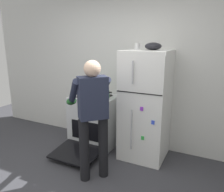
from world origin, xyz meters
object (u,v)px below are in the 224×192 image
(red_pot, at_px, (101,94))
(stove_range, at_px, (95,121))
(refrigerator, at_px, (145,105))
(coffee_mug, at_px, (137,46))
(person_cook, at_px, (92,110))
(pepper_mill, at_px, (86,87))
(mixing_bowl, at_px, (153,46))

(red_pot, bearing_deg, stove_range, 168.58)
(refrigerator, relative_size, coffee_mug, 15.08)
(person_cook, bearing_deg, coffee_mug, 73.96)
(stove_range, distance_m, red_pot, 0.55)
(coffee_mug, bearing_deg, red_pot, -170.19)
(person_cook, xyz_separation_m, pepper_mill, (-0.78, 1.06, 0.03))
(refrigerator, xyz_separation_m, mixing_bowl, (0.08, 0.00, 0.90))
(red_pot, xyz_separation_m, mixing_bowl, (0.84, 0.05, 0.79))
(refrigerator, bearing_deg, pepper_mill, 170.64)
(stove_range, relative_size, red_pot, 3.21)
(coffee_mug, bearing_deg, mixing_bowl, -10.99)
(coffee_mug, xyz_separation_m, pepper_mill, (-1.04, 0.15, -0.75))
(stove_range, distance_m, mixing_bowl, 1.65)
(refrigerator, relative_size, pepper_mill, 8.98)
(stove_range, bearing_deg, mixing_bowl, 1.02)
(refrigerator, distance_m, coffee_mug, 0.91)
(red_pot, distance_m, pepper_mill, 0.52)
(person_cook, relative_size, mixing_bowl, 6.63)
(stove_range, bearing_deg, refrigerator, 1.09)
(refrigerator, distance_m, person_cook, 0.97)
(stove_range, xyz_separation_m, mixing_bowl, (1.00, 0.02, 1.31))
(refrigerator, distance_m, mixing_bowl, 0.90)
(red_pot, relative_size, coffee_mug, 3.35)
(person_cook, height_order, coffee_mug, coffee_mug)
(pepper_mill, bearing_deg, person_cook, -53.83)
(red_pot, relative_size, mixing_bowl, 1.56)
(mixing_bowl, bearing_deg, person_cook, -121.09)
(red_pot, xyz_separation_m, pepper_mill, (-0.46, 0.25, 0.03))
(pepper_mill, relative_size, mixing_bowl, 0.78)
(stove_range, height_order, coffee_mug, coffee_mug)
(stove_range, xyz_separation_m, person_cook, (0.48, -0.84, 0.53))
(refrigerator, relative_size, person_cook, 1.06)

